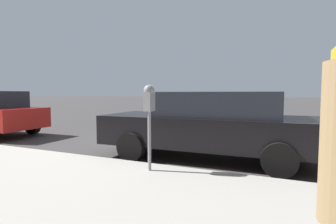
% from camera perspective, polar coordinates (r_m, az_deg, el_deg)
% --- Properties ---
extents(ground_plane, '(220.00, 220.00, 0.00)m').
position_cam_1_polar(ground_plane, '(7.46, 1.17, -7.59)').
color(ground_plane, '#3D3A3A').
extents(sidewalk, '(5.09, 56.00, 0.13)m').
position_cam_1_polar(sidewalk, '(3.74, -29.96, -19.24)').
color(sidewalk, '#ADA89E').
rests_on(sidewalk, ground_plane).
extents(parking_meter, '(0.21, 0.19, 1.54)m').
position_cam_1_polar(parking_meter, '(4.65, -4.10, 1.48)').
color(parking_meter, gray).
rests_on(parking_meter, sidewalk).
extents(car_black, '(2.15, 4.94, 1.54)m').
position_cam_1_polar(car_black, '(6.12, 9.24, -2.53)').
color(car_black, black).
rests_on(car_black, ground_plane).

